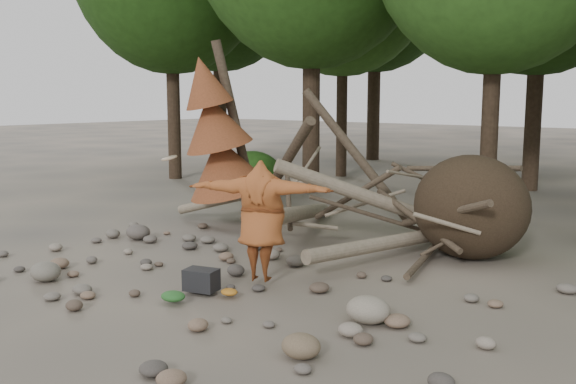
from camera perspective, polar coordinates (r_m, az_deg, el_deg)
The scene contains 13 objects.
ground at distance 10.67m, azimuth -6.88°, elevation -8.18°, with size 120.00×120.00×0.00m, color #514C44.
deadfall_pile at distance 12.73m, azimuth 13.42°, elevation -1.24°, with size 8.55×5.24×3.30m.
dead_conifer at distance 14.85m, azimuth -6.21°, elevation 4.80°, with size 2.06×2.16×4.35m.
bush_left at distance 19.38m, azimuth -3.20°, elevation 1.54°, with size 1.80×1.80×1.44m, color #1F4612.
bush_mid at distance 16.50m, azimuth 14.82°, elevation -0.50°, with size 1.40×1.40×1.12m, color #295819.
frisbee_thrower at distance 10.36m, azimuth -2.40°, elevation -2.56°, with size 2.97×1.52×2.01m.
backpack at distance 10.16m, azimuth -7.71°, elevation -8.06°, with size 0.50×0.34×0.34m, color black.
cloth_green at distance 9.77m, azimuth -10.17°, elevation -9.39°, with size 0.39×0.33×0.15m, color #265C24.
cloth_orange at distance 9.93m, azimuth -5.25°, elevation -9.12°, with size 0.28×0.23×0.10m, color #B06D1E.
boulder_front_left at distance 11.49m, azimuth -20.75°, elevation -6.63°, with size 0.54×0.49×0.32m, color slate.
boulder_front_right at distance 7.74m, azimuth 1.17°, elevation -13.53°, with size 0.48×0.44×0.29m, color brown.
boulder_mid_right at distance 8.90m, azimuth 7.13°, elevation -10.34°, with size 0.62×0.56×0.37m, color gray.
boulder_mid_left at distance 14.19m, azimuth -13.18°, elevation -3.49°, with size 0.54×0.49×0.33m, color #59514B.
Camera 1 is at (7.32, -7.15, 3.04)m, focal length 40.00 mm.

